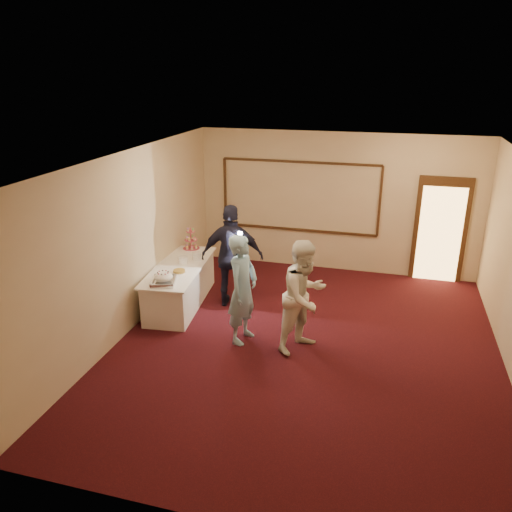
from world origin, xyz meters
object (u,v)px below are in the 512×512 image
(man, at_px, (243,289))
(woman, at_px, (304,296))
(buffet_table, at_px, (180,285))
(pavlova_tray, at_px, (163,279))
(guest, at_px, (232,256))
(plate_stack_b, at_px, (197,256))
(plate_stack_a, at_px, (183,260))
(cupcake_stand, at_px, (191,240))
(tart, at_px, (179,271))

(man, relative_size, woman, 1.00)
(woman, bearing_deg, buffet_table, 101.71)
(pavlova_tray, xyz_separation_m, guest, (0.90, 1.04, 0.12))
(plate_stack_b, bearing_deg, guest, -11.13)
(pavlova_tray, relative_size, plate_stack_a, 3.39)
(buffet_table, xyz_separation_m, woman, (2.52, -0.97, 0.52))
(cupcake_stand, xyz_separation_m, plate_stack_b, (0.35, -0.57, -0.10))
(plate_stack_b, height_order, guest, guest)
(pavlova_tray, relative_size, tart, 2.34)
(pavlova_tray, height_order, man, man)
(plate_stack_b, xyz_separation_m, woman, (2.32, -1.36, 0.06))
(man, bearing_deg, cupcake_stand, 52.61)
(tart, bearing_deg, cupcake_stand, 102.52)
(plate_stack_b, relative_size, tart, 0.73)
(plate_stack_b, bearing_deg, pavlova_tray, -96.54)
(pavlova_tray, relative_size, cupcake_stand, 1.18)
(plate_stack_b, bearing_deg, woman, -30.30)
(cupcake_stand, relative_size, guest, 0.25)
(guest, bearing_deg, man, 103.45)
(man, bearing_deg, pavlova_tray, 94.96)
(tart, bearing_deg, pavlova_tray, -97.70)
(plate_stack_b, bearing_deg, plate_stack_a, -123.98)
(pavlova_tray, bearing_deg, guest, 49.08)
(plate_stack_b, relative_size, guest, 0.09)
(pavlova_tray, distance_m, tart, 0.51)
(plate_stack_a, height_order, tart, plate_stack_a)
(tart, bearing_deg, woman, -15.64)
(guest, bearing_deg, plate_stack_b, -22.53)
(plate_stack_a, relative_size, woman, 0.09)
(woman, xyz_separation_m, guest, (-1.56, 1.21, 0.07))
(cupcake_stand, height_order, guest, guest)
(cupcake_stand, bearing_deg, man, -49.07)
(buffet_table, distance_m, woman, 2.75)
(woman, relative_size, guest, 0.93)
(buffet_table, distance_m, plate_stack_a, 0.47)
(cupcake_stand, xyz_separation_m, woman, (2.67, -1.92, -0.04))
(buffet_table, bearing_deg, plate_stack_b, 62.90)
(plate_stack_b, relative_size, woman, 0.10)
(buffet_table, distance_m, plate_stack_b, 0.63)
(cupcake_stand, relative_size, plate_stack_a, 2.87)
(cupcake_stand, distance_m, guest, 1.32)
(pavlova_tray, bearing_deg, plate_stack_b, 83.46)
(buffet_table, height_order, guest, guest)
(buffet_table, bearing_deg, cupcake_stand, 98.84)
(plate_stack_a, relative_size, plate_stack_b, 0.95)
(plate_stack_b, xyz_separation_m, man, (1.32, -1.36, 0.06))
(pavlova_tray, bearing_deg, man, -6.72)
(plate_stack_a, relative_size, guest, 0.09)
(pavlova_tray, relative_size, guest, 0.30)
(tart, distance_m, woman, 2.48)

